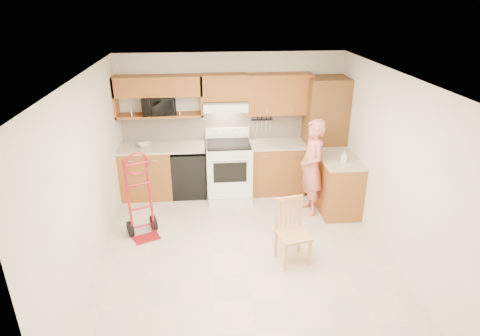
{
  "coord_description": "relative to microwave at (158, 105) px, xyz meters",
  "views": [
    {
      "loc": [
        -0.48,
        -4.84,
        3.41
      ],
      "look_at": [
        0.0,
        0.5,
        1.1
      ],
      "focal_mm": 30.37,
      "sensor_mm": 36.0,
      "label": 1
    }
  ],
  "objects": [
    {
      "name": "floor",
      "position": [
        1.27,
        -2.08,
        -1.66
      ],
      "size": [
        4.0,
        4.5,
        0.02
      ],
      "primitive_type": "cube",
      "color": "beige",
      "rests_on": "ground"
    },
    {
      "name": "ceiling",
      "position": [
        1.27,
        -2.08,
        0.86
      ],
      "size": [
        4.0,
        4.5,
        0.02
      ],
      "primitive_type": "cube",
      "color": "white",
      "rests_on": "ground"
    },
    {
      "name": "wall_back",
      "position": [
        1.27,
        0.17,
        -0.4
      ],
      "size": [
        4.0,
        0.02,
        2.5
      ],
      "primitive_type": "cube",
      "color": "silver",
      "rests_on": "ground"
    },
    {
      "name": "wall_front",
      "position": [
        1.27,
        -4.34,
        -0.4
      ],
      "size": [
        4.0,
        0.02,
        2.5
      ],
      "primitive_type": "cube",
      "color": "silver",
      "rests_on": "ground"
    },
    {
      "name": "wall_left",
      "position": [
        -0.74,
        -2.08,
        -0.4
      ],
      "size": [
        0.02,
        4.5,
        2.5
      ],
      "primitive_type": "cube",
      "color": "silver",
      "rests_on": "ground"
    },
    {
      "name": "wall_right",
      "position": [
        3.28,
        -2.08,
        -0.4
      ],
      "size": [
        0.02,
        4.5,
        2.5
      ],
      "primitive_type": "cube",
      "color": "silver",
      "rests_on": "ground"
    },
    {
      "name": "backsplash",
      "position": [
        1.27,
        0.15,
        -0.45
      ],
      "size": [
        3.92,
        0.03,
        0.55
      ],
      "primitive_type": "cube",
      "color": "beige",
      "rests_on": "wall_back"
    },
    {
      "name": "lower_cab_left",
      "position": [
        -0.28,
        -0.14,
        -1.2
      ],
      "size": [
        0.9,
        0.6,
        0.9
      ],
      "primitive_type": "cube",
      "color": "brown",
      "rests_on": "ground"
    },
    {
      "name": "dishwasher",
      "position": [
        0.47,
        -0.14,
        -1.22
      ],
      "size": [
        0.6,
        0.6,
        0.85
      ],
      "primitive_type": "cube",
      "color": "black",
      "rests_on": "ground"
    },
    {
      "name": "lower_cab_right",
      "position": [
        2.1,
        -0.14,
        -1.2
      ],
      "size": [
        1.14,
        0.6,
        0.9
      ],
      "primitive_type": "cube",
      "color": "brown",
      "rests_on": "ground"
    },
    {
      "name": "countertop_left",
      "position": [
        0.02,
        -0.13,
        -0.73
      ],
      "size": [
        1.5,
        0.63,
        0.04
      ],
      "primitive_type": "cube",
      "color": "#B8A88F",
      "rests_on": "lower_cab_left"
    },
    {
      "name": "countertop_right",
      "position": [
        2.1,
        -0.13,
        -0.73
      ],
      "size": [
        1.14,
        0.63,
        0.04
      ],
      "primitive_type": "cube",
      "color": "#B8A88F",
      "rests_on": "lower_cab_right"
    },
    {
      "name": "cab_return_right",
      "position": [
        2.97,
        -0.94,
        -1.2
      ],
      "size": [
        0.6,
        1.0,
        0.9
      ],
      "primitive_type": "cube",
      "color": "brown",
      "rests_on": "ground"
    },
    {
      "name": "countertop_return",
      "position": [
        2.97,
        -0.94,
        -0.73
      ],
      "size": [
        0.63,
        1.0,
        0.04
      ],
      "primitive_type": "cube",
      "color": "#B8A88F",
      "rests_on": "cab_return_right"
    },
    {
      "name": "pantry_tall",
      "position": [
        2.92,
        -0.14,
        -0.6
      ],
      "size": [
        0.7,
        0.6,
        2.1
      ],
      "primitive_type": "cube",
      "color": "brown",
      "rests_on": "ground"
    },
    {
      "name": "upper_cab_left",
      "position": [
        0.02,
        0.0,
        0.33
      ],
      "size": [
        1.5,
        0.33,
        0.34
      ],
      "primitive_type": "cube",
      "color": "brown",
      "rests_on": "wall_back"
    },
    {
      "name": "upper_shelf_mw",
      "position": [
        0.02,
        0.0,
        -0.18
      ],
      "size": [
        1.5,
        0.33,
        0.04
      ],
      "primitive_type": "cube",
      "color": "brown",
      "rests_on": "wall_back"
    },
    {
      "name": "upper_cab_center",
      "position": [
        1.15,
        0.0,
        0.29
      ],
      "size": [
        0.76,
        0.33,
        0.44
      ],
      "primitive_type": "cube",
      "color": "brown",
      "rests_on": "wall_back"
    },
    {
      "name": "upper_cab_right",
      "position": [
        2.1,
        0.0,
        0.15
      ],
      "size": [
        1.14,
        0.33,
        0.7
      ],
      "primitive_type": "cube",
      "color": "brown",
      "rests_on": "wall_back"
    },
    {
      "name": "range_hood",
      "position": [
        1.15,
        -0.06,
        -0.02
      ],
      "size": [
        0.76,
        0.46,
        0.14
      ],
      "primitive_type": "cube",
      "color": "white",
      "rests_on": "wall_back"
    },
    {
      "name": "knife_strip",
      "position": [
        1.82,
        0.12,
        -0.41
      ],
      "size": [
        0.4,
        0.05,
        0.29
      ],
      "primitive_type": null,
      "color": "black",
      "rests_on": "backsplash"
    },
    {
      "name": "microwave",
      "position": [
        0.0,
        0.0,
        0.0
      ],
      "size": [
        0.62,
        0.46,
        0.32
      ],
      "primitive_type": "imported",
      "rotation": [
        0.0,
        0.0,
        0.14
      ],
      "color": "black",
      "rests_on": "upper_shelf_mw"
    },
    {
      "name": "range",
      "position": [
        1.19,
        -0.27,
        -1.06
      ],
      "size": [
        0.8,
        1.05,
        1.17
      ],
      "primitive_type": null,
      "color": "white",
      "rests_on": "ground"
    },
    {
      "name": "person",
      "position": [
        2.49,
        -1.01,
        -0.84
      ],
      "size": [
        0.44,
        0.62,
        1.62
      ],
      "primitive_type": "imported",
      "rotation": [
        0.0,
        0.0,
        -1.49
      ],
      "color": "#D56D60",
      "rests_on": "ground"
    },
    {
      "name": "hand_truck",
      "position": [
        -0.19,
        -1.52,
        -1.03
      ],
      "size": [
        0.63,
        0.61,
        1.24
      ],
      "primitive_type": null,
      "rotation": [
        0.0,
        0.0,
        0.42
      ],
      "color": "maroon",
      "rests_on": "ground"
    },
    {
      "name": "dining_chair",
      "position": [
        1.92,
        -2.35,
        -1.2
      ],
      "size": [
        0.49,
        0.52,
        0.9
      ],
      "primitive_type": null,
      "rotation": [
        0.0,
        0.0,
        0.21
      ],
      "color": "tan",
      "rests_on": "ground"
    },
    {
      "name": "soap_bottle",
      "position": [
        2.97,
        -1.12,
        -0.61
      ],
      "size": [
        0.12,
        0.12,
        0.2
      ],
      "primitive_type": "imported",
      "rotation": [
        0.0,
        0.0,
        -0.39
      ],
      "color": "white",
      "rests_on": "countertop_return"
    },
    {
      "name": "bowl",
      "position": [
        -0.27,
        -0.14,
        -0.68
      ],
      "size": [
        0.3,
        0.3,
        0.06
      ],
      "primitive_type": "imported",
      "rotation": [
        0.0,
        0.0,
        0.32
      ],
      "color": "white",
      "rests_on": "countertop_left"
    }
  ]
}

